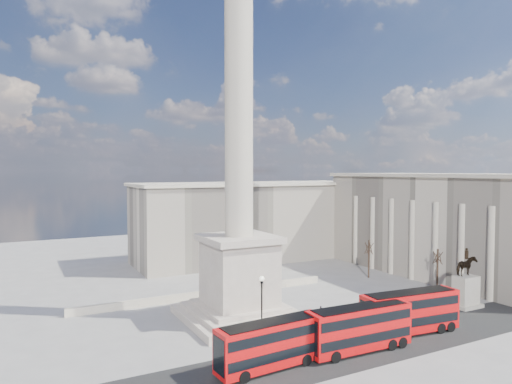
{
  "coord_description": "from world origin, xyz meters",
  "views": [
    {
      "loc": [
        -25.18,
        -47.44,
        19.11
      ],
      "look_at": [
        1.8,
        3.74,
        16.41
      ],
      "focal_mm": 32.0,
      "sensor_mm": 36.0,
      "label": 1
    }
  ],
  "objects_px": {
    "nelsons_column": "(239,219)",
    "pedestrian_standing": "(460,299)",
    "red_bus_c": "(411,312)",
    "red_bus_a": "(273,344)",
    "equestrian_statue": "(466,287)",
    "red_bus_b": "(360,328)",
    "pedestrian_walking": "(412,316)",
    "victorian_lamp": "(262,300)",
    "pedestrian_crossing": "(321,312)"
  },
  "relations": [
    {
      "from": "nelsons_column",
      "to": "pedestrian_standing",
      "type": "bearing_deg",
      "value": -16.24
    },
    {
      "from": "red_bus_c",
      "to": "nelsons_column",
      "type": "bearing_deg",
      "value": 142.48
    },
    {
      "from": "red_bus_a",
      "to": "equestrian_statue",
      "type": "distance_m",
      "value": 34.19
    },
    {
      "from": "equestrian_statue",
      "to": "red_bus_b",
      "type": "bearing_deg",
      "value": -167.31
    },
    {
      "from": "red_bus_b",
      "to": "pedestrian_walking",
      "type": "bearing_deg",
      "value": 20.89
    },
    {
      "from": "equestrian_statue",
      "to": "pedestrian_walking",
      "type": "bearing_deg",
      "value": -174.28
    },
    {
      "from": "red_bus_b",
      "to": "victorian_lamp",
      "type": "bearing_deg",
      "value": 128.03
    },
    {
      "from": "red_bus_c",
      "to": "pedestrian_standing",
      "type": "bearing_deg",
      "value": 24.75
    },
    {
      "from": "nelsons_column",
      "to": "red_bus_a",
      "type": "height_order",
      "value": "nelsons_column"
    },
    {
      "from": "nelsons_column",
      "to": "victorian_lamp",
      "type": "height_order",
      "value": "nelsons_column"
    },
    {
      "from": "red_bus_a",
      "to": "pedestrian_standing",
      "type": "relative_size",
      "value": 7.56
    },
    {
      "from": "victorian_lamp",
      "to": "pedestrian_crossing",
      "type": "distance_m",
      "value": 10.45
    },
    {
      "from": "red_bus_b",
      "to": "pedestrian_standing",
      "type": "distance_m",
      "value": 25.19
    },
    {
      "from": "red_bus_c",
      "to": "equestrian_statue",
      "type": "xyz_separation_m",
      "value": [
        14.89,
        4.02,
        0.28
      ]
    },
    {
      "from": "red_bus_b",
      "to": "pedestrian_crossing",
      "type": "relative_size",
      "value": 7.93
    },
    {
      "from": "red_bus_c",
      "to": "red_bus_b",
      "type": "bearing_deg",
      "value": -165.97
    },
    {
      "from": "pedestrian_walking",
      "to": "nelsons_column",
      "type": "bearing_deg",
      "value": 114.49
    },
    {
      "from": "nelsons_column",
      "to": "equestrian_statue",
      "type": "distance_m",
      "value": 33.5
    },
    {
      "from": "pedestrian_standing",
      "to": "pedestrian_crossing",
      "type": "height_order",
      "value": "pedestrian_standing"
    },
    {
      "from": "nelsons_column",
      "to": "victorian_lamp",
      "type": "bearing_deg",
      "value": -91.37
    },
    {
      "from": "red_bus_b",
      "to": "red_bus_c",
      "type": "bearing_deg",
      "value": 10.34
    },
    {
      "from": "red_bus_a",
      "to": "red_bus_c",
      "type": "height_order",
      "value": "red_bus_c"
    },
    {
      "from": "pedestrian_standing",
      "to": "nelsons_column",
      "type": "bearing_deg",
      "value": -14.28
    },
    {
      "from": "victorian_lamp",
      "to": "pedestrian_walking",
      "type": "bearing_deg",
      "value": -15.13
    },
    {
      "from": "pedestrian_standing",
      "to": "pedestrian_crossing",
      "type": "distance_m",
      "value": 21.69
    },
    {
      "from": "equestrian_statue",
      "to": "nelsons_column",
      "type": "bearing_deg",
      "value": 161.12
    },
    {
      "from": "red_bus_a",
      "to": "victorian_lamp",
      "type": "xyz_separation_m",
      "value": [
        3.47,
        8.61,
        1.6
      ]
    },
    {
      "from": "red_bus_a",
      "to": "victorian_lamp",
      "type": "height_order",
      "value": "victorian_lamp"
    },
    {
      "from": "nelsons_column",
      "to": "pedestrian_crossing",
      "type": "distance_m",
      "value": 16.16
    },
    {
      "from": "nelsons_column",
      "to": "pedestrian_standing",
      "type": "height_order",
      "value": "nelsons_column"
    },
    {
      "from": "red_bus_a",
      "to": "pedestrian_walking",
      "type": "xyz_separation_m",
      "value": [
        22.35,
        3.51,
        -1.65
      ]
    },
    {
      "from": "nelsons_column",
      "to": "pedestrian_walking",
      "type": "bearing_deg",
      "value": -31.55
    },
    {
      "from": "red_bus_b",
      "to": "victorian_lamp",
      "type": "distance_m",
      "value": 11.58
    },
    {
      "from": "red_bus_b",
      "to": "red_bus_a",
      "type": "bearing_deg",
      "value": 178.19
    },
    {
      "from": "victorian_lamp",
      "to": "equestrian_statue",
      "type": "xyz_separation_m",
      "value": [
        30.4,
        -3.95,
        -1.14
      ]
    },
    {
      "from": "victorian_lamp",
      "to": "pedestrian_standing",
      "type": "height_order",
      "value": "victorian_lamp"
    },
    {
      "from": "red_bus_b",
      "to": "red_bus_c",
      "type": "relative_size",
      "value": 0.96
    },
    {
      "from": "red_bus_b",
      "to": "victorian_lamp",
      "type": "xyz_separation_m",
      "value": [
        -6.77,
        9.27,
        1.49
      ]
    },
    {
      "from": "victorian_lamp",
      "to": "pedestrian_crossing",
      "type": "relative_size",
      "value": 4.51
    },
    {
      "from": "red_bus_a",
      "to": "pedestrian_crossing",
      "type": "relative_size",
      "value": 7.65
    },
    {
      "from": "red_bus_a",
      "to": "pedestrian_walking",
      "type": "height_order",
      "value": "red_bus_a"
    },
    {
      "from": "red_bus_c",
      "to": "pedestrian_standing",
      "type": "relative_size",
      "value": 8.15
    },
    {
      "from": "red_bus_c",
      "to": "equestrian_statue",
      "type": "relative_size",
      "value": 1.5
    },
    {
      "from": "red_bus_b",
      "to": "equestrian_statue",
      "type": "distance_m",
      "value": 24.22
    },
    {
      "from": "nelsons_column",
      "to": "pedestrian_walking",
      "type": "distance_m",
      "value": 25.1
    },
    {
      "from": "red_bus_c",
      "to": "victorian_lamp",
      "type": "height_order",
      "value": "victorian_lamp"
    },
    {
      "from": "red_bus_c",
      "to": "victorian_lamp",
      "type": "xyz_separation_m",
      "value": [
        -15.51,
        7.98,
        1.42
      ]
    },
    {
      "from": "nelsons_column",
      "to": "red_bus_a",
      "type": "distance_m",
      "value": 18.65
    },
    {
      "from": "nelsons_column",
      "to": "red_bus_b",
      "type": "relative_size",
      "value": 4.13
    },
    {
      "from": "red_bus_c",
      "to": "equestrian_statue",
      "type": "bearing_deg",
      "value": 20.7
    }
  ]
}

